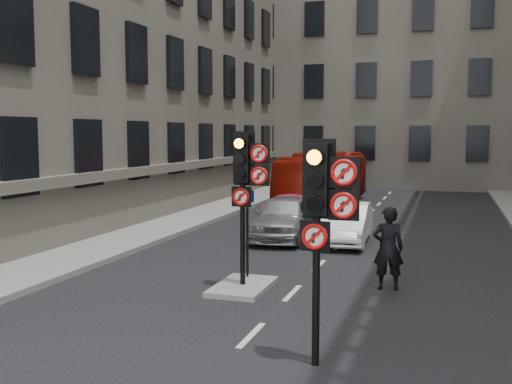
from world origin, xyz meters
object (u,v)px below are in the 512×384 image
Objects in this scene: bus_red at (324,179)px; motorcyclist at (388,248)px; signal_far at (246,175)px; car_silver at (285,217)px; car_pink at (294,203)px; motorcycle at (385,237)px; car_white at (347,223)px; info_sign at (247,221)px; signal_near at (322,203)px.

bus_red is 4.92× the size of motorcyclist.
signal_far is 0.80× the size of car_silver.
car_pink reaches higher than motorcycle.
info_sign reaches higher than car_white.
signal_near reaches higher than motorcyclist.
info_sign is at bearing 106.73° from signal_far.
car_silver reaches higher than car_pink.
car_silver is 3.73m from motorcycle.
motorcyclist is 0.91× the size of info_sign.
signal_near is at bearing -85.43° from car_white.
signal_near is at bearing -68.57° from car_pink.
bus_red is at bearing 89.90° from car_silver.
motorcycle is 5.71m from info_sign.
motorcycle is at bearing 64.62° from signal_far.
bus_red is at bearing -86.47° from motorcyclist.
car_white is (2.16, -0.07, -0.10)m from car_silver.
car_silver is (-0.88, 6.75, -1.94)m from signal_far.
motorcyclist is (0.56, 5.01, -1.60)m from signal_near.
car_silver reaches higher than car_white.
car_white is at bearing 79.20° from signal_far.
car_pink is at bearing -92.40° from bus_red.
bus_red is (-3.99, 20.19, -1.24)m from signal_near.
car_white is 6.12m from car_pink.
signal_far is at bearing -75.37° from car_pink.
signal_near is 9.80m from motorcycle.
car_silver is 1.03× the size of car_pink.
motorcyclist is at bearing -57.98° from car_silver.
info_sign is (1.62, -11.21, 0.87)m from car_pink.
car_white is 1.78m from motorcycle.
car_pink is (-3.11, 5.27, -0.03)m from car_white.
signal_far is at bearing -103.31° from car_white.
car_silver is at bearing 97.47° from signal_far.
motorcyclist is (5.00, -10.94, 0.35)m from car_pink.
bus_red is (-0.50, 9.44, 0.58)m from car_silver.
car_silver is (-3.48, 10.75, -1.82)m from signal_near.
car_silver is 1.11× the size of car_white.
signal_far is 0.88× the size of car_white.
signal_far reaches higher than motorcycle.
car_pink is 7.80m from motorcycle.
signal_near is at bearing -75.18° from car_silver.
motorcyclist reaches higher than car_silver.
bus_red reaches higher than info_sign.
car_pink is 2.03× the size of info_sign.
car_white is 9.90m from bus_red.
signal_near is at bearing -75.15° from bus_red.
signal_far is 12.26m from car_pink.
car_white is 0.42× the size of bus_red.
signal_far is at bearing -74.31° from info_sign.
car_silver is at bearing 107.96° from signal_near.
bus_red reaches higher than motorcyclist.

